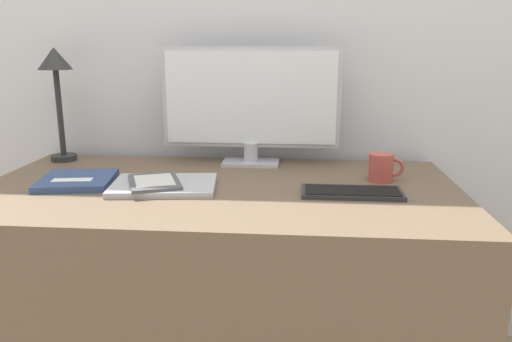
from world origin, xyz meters
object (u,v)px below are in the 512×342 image
(monitor, at_px, (251,103))
(desk_lamp, at_px, (56,76))
(keyboard, at_px, (352,192))
(coffee_mug, at_px, (382,167))
(laptop, at_px, (164,185))
(notebook, at_px, (77,180))
(ereader, at_px, (154,182))

(monitor, distance_m, desk_lamp, 0.68)
(keyboard, height_order, coffee_mug, coffee_mug)
(laptop, height_order, coffee_mug, coffee_mug)
(keyboard, xyz_separation_m, coffee_mug, (0.10, 0.16, 0.04))
(notebook, bearing_deg, monitor, 30.94)
(keyboard, distance_m, ereader, 0.56)
(monitor, distance_m, laptop, 0.44)
(notebook, height_order, coffee_mug, coffee_mug)
(notebook, xyz_separation_m, coffee_mug, (0.92, 0.12, 0.03))
(monitor, distance_m, keyboard, 0.51)
(ereader, relative_size, notebook, 0.93)
(notebook, bearing_deg, desk_lamp, 121.58)
(ereader, distance_m, coffee_mug, 0.69)
(monitor, relative_size, desk_lamp, 1.52)
(monitor, bearing_deg, coffee_mug, -23.27)
(laptop, height_order, desk_lamp, desk_lamp)
(ereader, distance_m, desk_lamp, 0.61)
(coffee_mug, bearing_deg, ereader, -167.07)
(keyboard, height_order, ereader, ereader)
(monitor, bearing_deg, laptop, -124.66)
(desk_lamp, xyz_separation_m, coffee_mug, (1.10, -0.18, -0.26))
(ereader, bearing_deg, keyboard, -0.32)
(notebook, bearing_deg, keyboard, -2.83)
(keyboard, relative_size, coffee_mug, 2.60)
(desk_lamp, bearing_deg, ereader, -37.81)
(monitor, relative_size, ereader, 2.68)
(laptop, distance_m, notebook, 0.27)
(desk_lamp, distance_m, coffee_mug, 1.14)
(monitor, relative_size, coffee_mug, 5.64)
(keyboard, distance_m, desk_lamp, 1.09)
(laptop, distance_m, ereader, 0.03)
(ereader, height_order, coffee_mug, coffee_mug)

